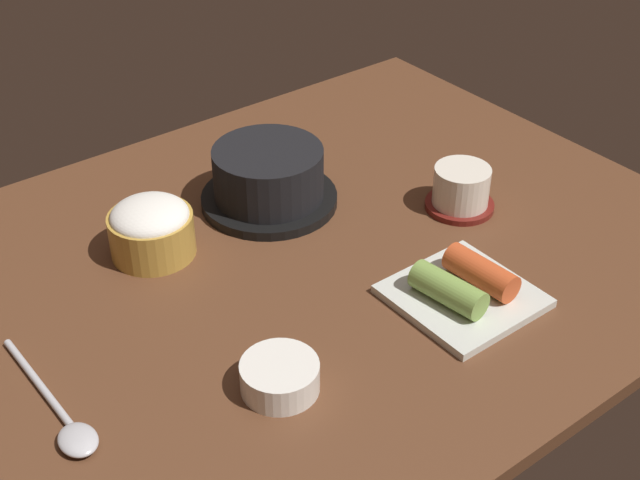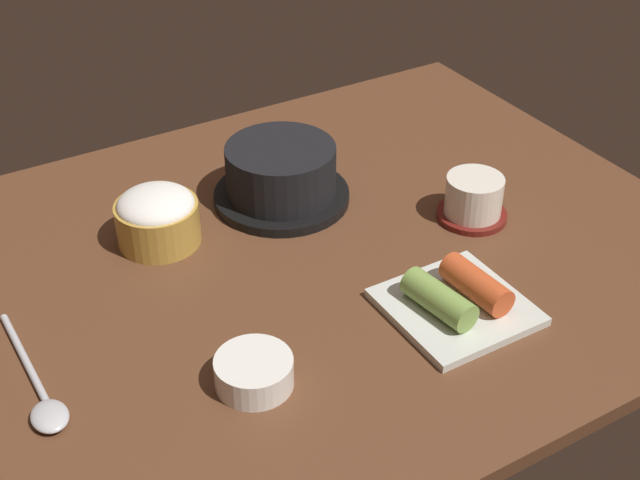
# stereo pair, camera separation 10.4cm
# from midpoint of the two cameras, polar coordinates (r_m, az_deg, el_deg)

# --- Properties ---
(dining_table) EXTENTS (1.00, 0.76, 0.02)m
(dining_table) POSITION_cam_midpoint_polar(r_m,az_deg,el_deg) (1.07, 1.32, -1.63)
(dining_table) COLOR #56331E
(dining_table) RESTS_ON ground
(stone_pot) EXTENTS (0.18, 0.18, 0.08)m
(stone_pot) POSITION_cam_midpoint_polar(r_m,az_deg,el_deg) (1.15, 0.04, 4.19)
(stone_pot) COLOR black
(stone_pot) RESTS_ON dining_table
(rice_bowl) EXTENTS (0.10, 0.10, 0.07)m
(rice_bowl) POSITION_cam_midpoint_polar(r_m,az_deg,el_deg) (1.08, -7.87, 1.43)
(rice_bowl) COLOR #B78C38
(rice_bowl) RESTS_ON dining_table
(tea_cup_with_saucer) EXTENTS (0.09, 0.09, 0.06)m
(tea_cup_with_saucer) POSITION_cam_midpoint_polar(r_m,az_deg,el_deg) (1.15, 12.55, 2.58)
(tea_cup_with_saucer) COLOR maroon
(tea_cup_with_saucer) RESTS_ON dining_table
(kimchi_plate) EXTENTS (0.15, 0.15, 0.04)m
(kimchi_plate) POSITION_cam_midpoint_polar(r_m,az_deg,el_deg) (1.00, 11.88, -3.94)
(kimchi_plate) COLOR silver
(kimchi_plate) RESTS_ON dining_table
(side_bowl_near) EXTENTS (0.08, 0.08, 0.03)m
(side_bowl_near) POSITION_cam_midpoint_polar(r_m,az_deg,el_deg) (0.89, -0.94, -8.68)
(side_bowl_near) COLOR white
(side_bowl_near) RESTS_ON dining_table
(spoon) EXTENTS (0.04, 0.20, 0.01)m
(spoon) POSITION_cam_midpoint_polar(r_m,az_deg,el_deg) (0.90, -14.53, -10.02)
(spoon) COLOR #B7B7BC
(spoon) RESTS_ON dining_table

